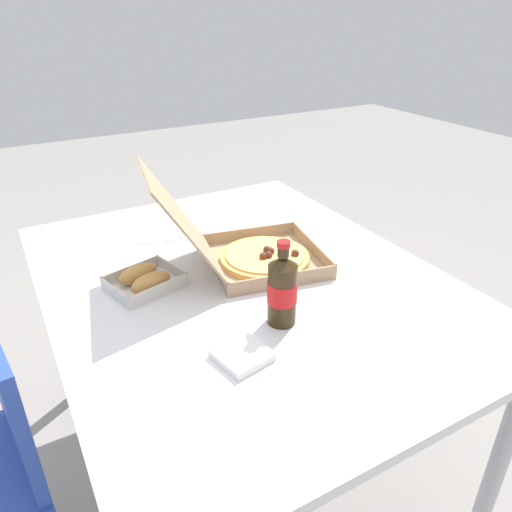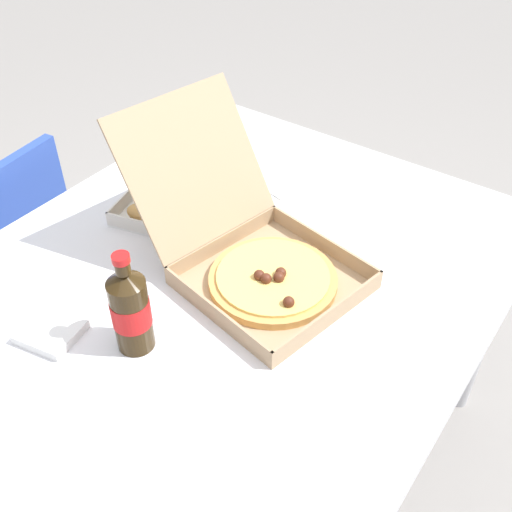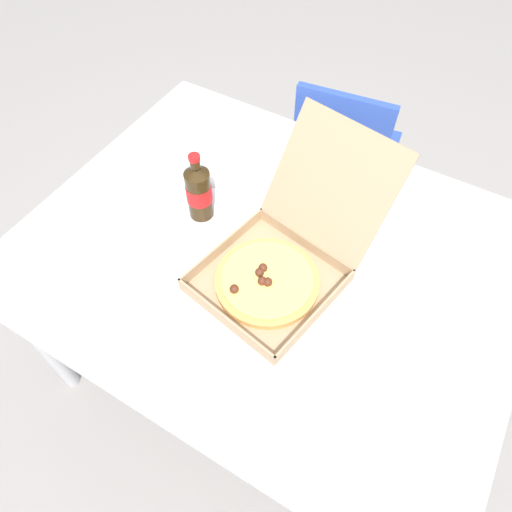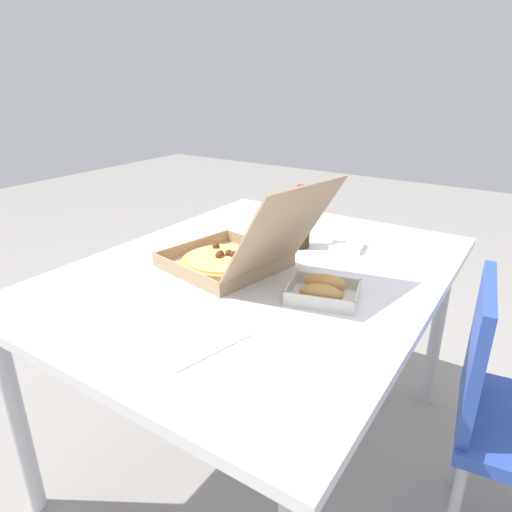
{
  "view_description": "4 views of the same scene",
  "coord_description": "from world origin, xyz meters",
  "px_view_note": "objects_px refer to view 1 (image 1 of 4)",
  "views": [
    {
      "loc": [
        -1.08,
        0.56,
        1.46
      ],
      "look_at": [
        0.03,
        -0.06,
        0.79
      ],
      "focal_mm": 33.79,
      "sensor_mm": 36.0,
      "label": 1
    },
    {
      "loc": [
        -0.74,
        -0.62,
        1.63
      ],
      "look_at": [
        0.06,
        -0.05,
        0.79
      ],
      "focal_mm": 42.22,
      "sensor_mm": 36.0,
      "label": 2
    },
    {
      "loc": [
        0.36,
        -0.69,
        1.79
      ],
      "look_at": [
        -0.01,
        -0.06,
        0.78
      ],
      "focal_mm": 32.59,
      "sensor_mm": 36.0,
      "label": 3
    },
    {
      "loc": [
        1.11,
        0.72,
        1.32
      ],
      "look_at": [
        0.01,
        -0.0,
        0.79
      ],
      "focal_mm": 31.54,
      "sensor_mm": 36.0,
      "label": 4
    }
  ],
  "objects_px": {
    "cola_bottle": "(282,289)",
    "napkin_pile": "(242,355)",
    "pizza_box_open": "(250,251)",
    "bread_side_box": "(145,279)",
    "paper_menu": "(157,229)"
  },
  "relations": [
    {
      "from": "napkin_pile",
      "to": "pizza_box_open",
      "type": "bearing_deg",
      "value": -30.97
    },
    {
      "from": "napkin_pile",
      "to": "cola_bottle",
      "type": "bearing_deg",
      "value": -62.92
    },
    {
      "from": "pizza_box_open",
      "to": "napkin_pile",
      "type": "distance_m",
      "value": 0.44
    },
    {
      "from": "cola_bottle",
      "to": "napkin_pile",
      "type": "height_order",
      "value": "cola_bottle"
    },
    {
      "from": "bread_side_box",
      "to": "pizza_box_open",
      "type": "bearing_deg",
      "value": -94.69
    },
    {
      "from": "bread_side_box",
      "to": "cola_bottle",
      "type": "xyz_separation_m",
      "value": [
        -0.33,
        -0.25,
        0.07
      ]
    },
    {
      "from": "pizza_box_open",
      "to": "bread_side_box",
      "type": "bearing_deg",
      "value": 85.31
    },
    {
      "from": "pizza_box_open",
      "to": "napkin_pile",
      "type": "xyz_separation_m",
      "value": [
        -0.38,
        0.23,
        -0.04
      ]
    },
    {
      "from": "paper_menu",
      "to": "pizza_box_open",
      "type": "bearing_deg",
      "value": -143.59
    },
    {
      "from": "pizza_box_open",
      "to": "paper_menu",
      "type": "height_order",
      "value": "pizza_box_open"
    },
    {
      "from": "bread_side_box",
      "to": "napkin_pile",
      "type": "height_order",
      "value": "bread_side_box"
    },
    {
      "from": "pizza_box_open",
      "to": "bread_side_box",
      "type": "height_order",
      "value": "pizza_box_open"
    },
    {
      "from": "pizza_box_open",
      "to": "napkin_pile",
      "type": "relative_size",
      "value": 5.05
    },
    {
      "from": "bread_side_box",
      "to": "cola_bottle",
      "type": "distance_m",
      "value": 0.41
    },
    {
      "from": "bread_side_box",
      "to": "napkin_pile",
      "type": "distance_m",
      "value": 0.41
    }
  ]
}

